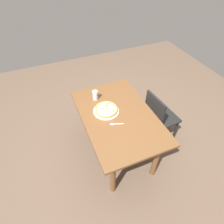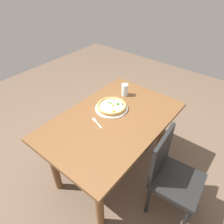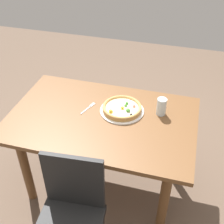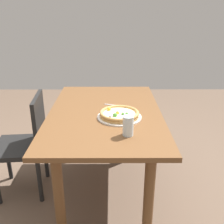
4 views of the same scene
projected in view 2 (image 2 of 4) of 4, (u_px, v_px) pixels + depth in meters
name	position (u px, v px, depth m)	size (l,w,h in m)	color
ground_plane	(112.00, 168.00, 2.36)	(6.00, 6.00, 0.00)	brown
dining_table	(112.00, 128.00, 1.97)	(1.36, 0.88, 0.75)	brown
chair_near	(171.00, 174.00, 1.74)	(0.43, 0.43, 0.87)	black
plate	(112.00, 108.00, 2.03)	(0.33, 0.33, 0.01)	white
pizza	(112.00, 106.00, 2.01)	(0.29, 0.29, 0.05)	tan
fork	(96.00, 122.00, 1.86)	(0.07, 0.16, 0.00)	silver
drinking_glass	(125.00, 90.00, 2.19)	(0.07, 0.07, 0.13)	silver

